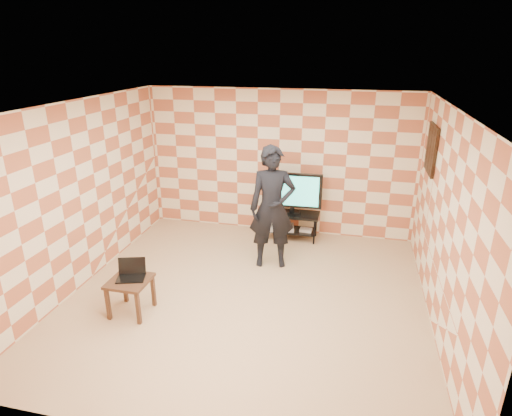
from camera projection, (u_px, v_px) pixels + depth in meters
The scene contains 14 objects.
floor at pixel (247, 297), 6.17m from camera, with size 5.00×5.00×0.00m, color tan.
wall_back at pixel (279, 163), 7.97m from camera, with size 5.00×0.02×2.70m, color beige.
wall_front at pixel (169, 318), 3.42m from camera, with size 5.00×0.02×2.70m, color beige.
wall_left at pixel (80, 196), 6.22m from camera, with size 0.02×5.00×2.70m, color beige.
wall_right at pixel (446, 226), 5.17m from camera, with size 0.02×5.00×2.70m, color beige.
ceiling at pixel (245, 106), 5.22m from camera, with size 5.00×5.00×0.02m, color white.
wall_art at pixel (431, 149), 6.37m from camera, with size 0.04×0.72×0.72m.
tv_stand at pixel (292, 220), 7.94m from camera, with size 1.00×0.45×0.50m.
tv at pixel (293, 191), 7.74m from camera, with size 1.06×0.21×0.77m.
dvd_player at pixel (282, 227), 8.01m from camera, with size 0.44×0.32×0.07m, color #B2B2B5.
game_console at pixel (306, 230), 7.93m from camera, with size 0.22×0.16×0.05m, color silver.
side_table at pixel (130, 286), 5.67m from camera, with size 0.52×0.52×0.50m.
laptop at pixel (131, 273), 5.69m from camera, with size 0.43×0.38×0.24m.
person at pixel (272, 208), 6.76m from camera, with size 0.72×0.48×1.99m, color black.
Camera 1 is at (1.33, -5.15, 3.38)m, focal length 30.00 mm.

